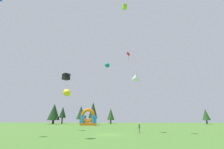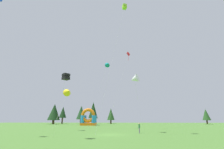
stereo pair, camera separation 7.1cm
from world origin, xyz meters
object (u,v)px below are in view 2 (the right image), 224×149
at_px(person_left_edge, 139,127).
at_px(inflatable_yellow_castle, 88,119).
at_px(kite_lime_box, 124,7).
at_px(kite_teal_delta, 108,64).
at_px(kite_black_box, 66,77).
at_px(kite_red_diamond, 128,55).
at_px(kite_white_delta, 134,79).
at_px(kite_yellow_delta, 68,92).

relative_size(person_left_edge, inflatable_yellow_castle, 0.30).
xyz_separation_m(kite_lime_box, kite_teal_delta, (-4.41, 13.99, -8.15)).
height_order(kite_black_box, kite_red_diamond, kite_red_diamond).
height_order(kite_black_box, inflatable_yellow_castle, kite_black_box).
relative_size(kite_white_delta, person_left_edge, 6.43).
bearing_deg(person_left_edge, inflatable_yellow_castle, 40.67).
relative_size(kite_lime_box, kite_white_delta, 2.30).
relative_size(kite_white_delta, kite_red_diamond, 0.55).
height_order(kite_teal_delta, person_left_edge, kite_teal_delta).
bearing_deg(kite_lime_box, kite_black_box, -144.62).
bearing_deg(kite_white_delta, person_left_edge, -75.28).
xyz_separation_m(kite_yellow_delta, person_left_edge, (15.27, -5.16, -7.36)).
distance_m(kite_yellow_delta, person_left_edge, 17.72).
distance_m(kite_red_diamond, person_left_edge, 22.25).
bearing_deg(kite_teal_delta, person_left_edge, -62.21).
bearing_deg(kite_teal_delta, kite_red_diamond, -9.62).
bearing_deg(kite_lime_box, person_left_edge, 32.05).
distance_m(kite_black_box, inflatable_yellow_castle, 36.50).
relative_size(kite_black_box, person_left_edge, 5.07).
xyz_separation_m(kite_red_diamond, person_left_edge, (0.64, -11.58, -18.99)).
bearing_deg(kite_lime_box, kite_white_delta, 58.11).
bearing_deg(kite_black_box, kite_red_diamond, 60.95).
height_order(kite_red_diamond, kite_yellow_delta, kite_red_diamond).
xyz_separation_m(kite_black_box, inflatable_yellow_castle, (-2.84, 35.82, -6.44)).
relative_size(kite_teal_delta, inflatable_yellow_castle, 3.11).
distance_m(kite_teal_delta, kite_yellow_delta, 14.58).
height_order(kite_red_diamond, inflatable_yellow_castle, kite_red_diamond).
distance_m(kite_lime_box, person_left_edge, 24.76).
distance_m(kite_white_delta, kite_red_diamond, 13.92).
bearing_deg(kite_red_diamond, kite_teal_delta, 170.38).
height_order(kite_black_box, kite_yellow_delta, kite_yellow_delta).
height_order(kite_white_delta, kite_red_diamond, kite_red_diamond).
height_order(kite_teal_delta, kite_yellow_delta, kite_teal_delta).
bearing_deg(inflatable_yellow_castle, kite_teal_delta, -63.20).
distance_m(kite_lime_box, kite_black_box, 20.56).
bearing_deg(inflatable_yellow_castle, kite_yellow_delta, -92.35).
distance_m(kite_teal_delta, kite_red_diamond, 6.59).
distance_m(kite_black_box, person_left_edge, 15.87).
bearing_deg(kite_teal_delta, inflatable_yellow_castle, 116.80).
xyz_separation_m(kite_black_box, kite_white_delta, (11.10, 9.51, 1.88)).
bearing_deg(kite_red_diamond, person_left_edge, -86.86).
xyz_separation_m(kite_white_delta, inflatable_yellow_castle, (-13.93, 26.31, -8.32)).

